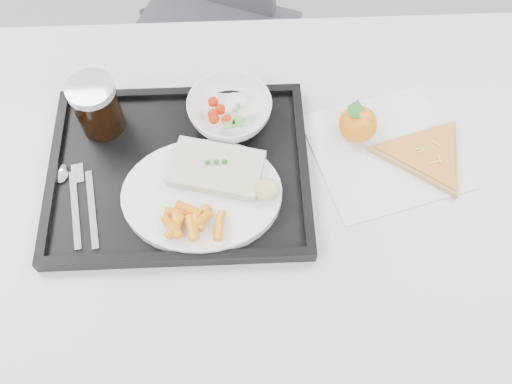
# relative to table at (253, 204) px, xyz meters

# --- Properties ---
(room) EXTENTS (6.04, 7.04, 2.84)m
(room) POSITION_rel_table_xyz_m (0.00, -0.30, 0.72)
(room) COLOR gray
(room) RESTS_ON ground
(table) EXTENTS (1.20, 0.80, 0.75)m
(table) POSITION_rel_table_xyz_m (0.00, 0.00, 0.00)
(table) COLOR #A6A6A8
(table) RESTS_ON ground
(chair) EXTENTS (0.55, 0.56, 0.93)m
(chair) POSITION_rel_table_xyz_m (-0.11, 0.68, -0.15)
(chair) COLOR #39383F
(chair) RESTS_ON ground
(tray) EXTENTS (0.45, 0.35, 0.03)m
(tray) POSITION_rel_table_xyz_m (-0.13, 0.03, 0.08)
(tray) COLOR black
(tray) RESTS_ON table
(dinner_plate) EXTENTS (0.27, 0.27, 0.02)m
(dinner_plate) POSITION_rel_table_xyz_m (-0.09, -0.03, 0.09)
(dinner_plate) COLOR white
(dinner_plate) RESTS_ON tray
(fish_fillet) EXTENTS (0.17, 0.13, 0.03)m
(fish_fillet) POSITION_rel_table_xyz_m (-0.06, 0.01, 0.11)
(fish_fillet) COLOR beige
(fish_fillet) RESTS_ON dinner_plate
(bread_roll) EXTENTS (0.05, 0.04, 0.03)m
(bread_roll) POSITION_rel_table_xyz_m (0.02, -0.04, 0.12)
(bread_roll) COLOR #D9AE88
(bread_roll) RESTS_ON dinner_plate
(salad_bowl) EXTENTS (0.15, 0.15, 0.05)m
(salad_bowl) POSITION_rel_table_xyz_m (-0.04, 0.14, 0.11)
(salad_bowl) COLOR white
(salad_bowl) RESTS_ON tray
(cola_glass) EXTENTS (0.08, 0.08, 0.11)m
(cola_glass) POSITION_rel_table_xyz_m (-0.27, 0.13, 0.14)
(cola_glass) COLOR black
(cola_glass) RESTS_ON tray
(cutlery) EXTENTS (0.10, 0.17, 0.01)m
(cutlery) POSITION_rel_table_xyz_m (-0.30, -0.01, 0.08)
(cutlery) COLOR silver
(cutlery) RESTS_ON tray
(napkin) EXTENTS (0.30, 0.30, 0.00)m
(napkin) POSITION_rel_table_xyz_m (0.24, 0.06, 0.07)
(napkin) COLOR silver
(napkin) RESTS_ON table
(tangerine) EXTENTS (0.08, 0.08, 0.07)m
(tangerine) POSITION_rel_table_xyz_m (0.19, 0.10, 0.10)
(tangerine) COLOR orange
(tangerine) RESTS_ON napkin
(pizza_slice) EXTENTS (0.25, 0.25, 0.02)m
(pizza_slice) POSITION_rel_table_xyz_m (0.31, 0.05, 0.08)
(pizza_slice) COLOR tan
(pizza_slice) RESTS_ON napkin
(carrot_pile) EXTENTS (0.11, 0.07, 0.02)m
(carrot_pile) POSITION_rel_table_xyz_m (-0.10, -0.09, 0.11)
(carrot_pile) COLOR orange
(carrot_pile) RESTS_ON dinner_plate
(salad_contents) EXTENTS (0.07, 0.08, 0.02)m
(salad_contents) POSITION_rel_table_xyz_m (-0.04, 0.14, 0.12)
(salad_contents) COLOR #BA2106
(salad_contents) RESTS_ON salad_bowl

